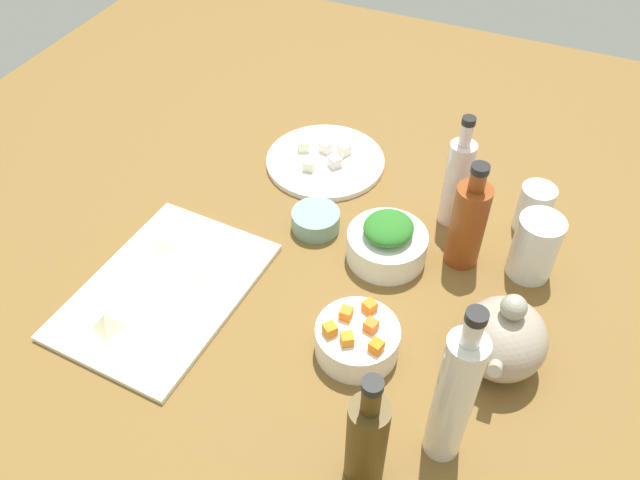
# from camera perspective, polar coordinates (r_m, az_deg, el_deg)

# --- Properties ---
(tabletop) EXTENTS (1.90, 1.90, 0.03)m
(tabletop) POSITION_cam_1_polar(r_m,az_deg,el_deg) (1.13, -0.00, -2.33)
(tabletop) COLOR brown
(tabletop) RESTS_ON ground
(cutting_board) EXTENTS (0.36, 0.27, 0.01)m
(cutting_board) POSITION_cam_1_polar(r_m,az_deg,el_deg) (1.09, -13.73, -4.39)
(cutting_board) COLOR white
(cutting_board) RESTS_ON tabletop
(plate_tofu) EXTENTS (0.24, 0.24, 0.01)m
(plate_tofu) POSITION_cam_1_polar(r_m,az_deg,el_deg) (1.31, 0.48, 7.07)
(plate_tofu) COLOR white
(plate_tofu) RESTS_ON tabletop
(bowl_greens) EXTENTS (0.14, 0.14, 0.05)m
(bowl_greens) POSITION_cam_1_polar(r_m,az_deg,el_deg) (1.11, 6.00, -0.53)
(bowl_greens) COLOR white
(bowl_greens) RESTS_ON tabletop
(bowl_carrots) EXTENTS (0.13, 0.13, 0.05)m
(bowl_carrots) POSITION_cam_1_polar(r_m,az_deg,el_deg) (0.98, 3.35, -8.92)
(bowl_carrots) COLOR white
(bowl_carrots) RESTS_ON tabletop
(bowl_small_side) EXTENTS (0.09, 0.09, 0.04)m
(bowl_small_side) POSITION_cam_1_polar(r_m,az_deg,el_deg) (1.16, -0.39, 1.78)
(bowl_small_side) COLOR gray
(bowl_small_side) RESTS_ON tabletop
(teapot) EXTENTS (0.15, 0.13, 0.15)m
(teapot) POSITION_cam_1_polar(r_m,az_deg,el_deg) (0.97, 16.11, -8.45)
(teapot) COLOR #A09282
(teapot) RESTS_ON tabletop
(bottle_0) EXTENTS (0.05, 0.05, 0.29)m
(bottle_0) POSITION_cam_1_polar(r_m,az_deg,el_deg) (0.82, 11.94, -13.58)
(bottle_0) COLOR silver
(bottle_0) RESTS_ON tabletop
(bottle_1) EXTENTS (0.05, 0.05, 0.22)m
(bottle_1) POSITION_cam_1_polar(r_m,az_deg,el_deg) (0.82, 4.21, -17.41)
(bottle_1) COLOR #4A3512
(bottle_1) RESTS_ON tabletop
(bottle_2) EXTENTS (0.05, 0.05, 0.23)m
(bottle_2) POSITION_cam_1_polar(r_m,az_deg,el_deg) (1.15, 12.19, 5.22)
(bottle_2) COLOR silver
(bottle_2) RESTS_ON tabletop
(bottle_3) EXTENTS (0.06, 0.06, 0.21)m
(bottle_3) POSITION_cam_1_polar(r_m,az_deg,el_deg) (1.09, 13.14, 1.49)
(bottle_3) COLOR brown
(bottle_3) RESTS_ON tabletop
(drinking_glass_0) EXTENTS (0.06, 0.06, 0.09)m
(drinking_glass_0) POSITION_cam_1_polar(r_m,az_deg,el_deg) (1.21, 18.64, 2.71)
(drinking_glass_0) COLOR white
(drinking_glass_0) RESTS_ON tabletop
(drinking_glass_1) EXTENTS (0.08, 0.08, 0.12)m
(drinking_glass_1) POSITION_cam_1_polar(r_m,az_deg,el_deg) (1.11, 18.71, -0.60)
(drinking_glass_1) COLOR white
(drinking_glass_1) RESTS_ON tabletop
(carrot_cube_0) EXTENTS (0.02, 0.02, 0.02)m
(carrot_cube_0) POSITION_cam_1_polar(r_m,az_deg,el_deg) (0.96, 2.34, -6.58)
(carrot_cube_0) COLOR orange
(carrot_cube_0) RESTS_ON bowl_carrots
(carrot_cube_1) EXTENTS (0.02, 0.02, 0.02)m
(carrot_cube_1) POSITION_cam_1_polar(r_m,az_deg,el_deg) (0.95, 4.59, -7.65)
(carrot_cube_1) COLOR orange
(carrot_cube_1) RESTS_ON bowl_carrots
(carrot_cube_2) EXTENTS (0.03, 0.03, 0.02)m
(carrot_cube_2) POSITION_cam_1_polar(r_m,az_deg,el_deg) (0.94, 0.90, -8.03)
(carrot_cube_2) COLOR orange
(carrot_cube_2) RESTS_ON bowl_carrots
(carrot_cube_3) EXTENTS (0.02, 0.02, 0.02)m
(carrot_cube_3) POSITION_cam_1_polar(r_m,az_deg,el_deg) (0.93, 2.46, -8.86)
(carrot_cube_3) COLOR orange
(carrot_cube_3) RESTS_ON bowl_carrots
(carrot_cube_4) EXTENTS (0.02, 0.02, 0.02)m
(carrot_cube_4) POSITION_cam_1_polar(r_m,az_deg,el_deg) (0.97, 4.47, -5.96)
(carrot_cube_4) COLOR orange
(carrot_cube_4) RESTS_ON bowl_carrots
(carrot_cube_5) EXTENTS (0.02, 0.02, 0.02)m
(carrot_cube_5) POSITION_cam_1_polar(r_m,az_deg,el_deg) (0.93, 5.07, -9.48)
(carrot_cube_5) COLOR orange
(carrot_cube_5) RESTS_ON bowl_carrots
(chopped_greens_mound) EXTENTS (0.10, 0.10, 0.03)m
(chopped_greens_mound) POSITION_cam_1_polar(r_m,az_deg,el_deg) (1.08, 6.17, 1.09)
(chopped_greens_mound) COLOR #286E23
(chopped_greens_mound) RESTS_ON bowl_greens
(tofu_cube_0) EXTENTS (0.03, 0.03, 0.02)m
(tofu_cube_0) POSITION_cam_1_polar(r_m,az_deg,el_deg) (1.32, 0.54, 8.37)
(tofu_cube_0) COLOR white
(tofu_cube_0) RESTS_ON plate_tofu
(tofu_cube_1) EXTENTS (0.02, 0.02, 0.02)m
(tofu_cube_1) POSITION_cam_1_polar(r_m,az_deg,el_deg) (1.28, -0.99, 6.76)
(tofu_cube_1) COLOR white
(tofu_cube_1) RESTS_ON plate_tofu
(tofu_cube_2) EXTENTS (0.03, 0.03, 0.02)m
(tofu_cube_2) POSITION_cam_1_polar(r_m,az_deg,el_deg) (1.28, 1.33, 7.03)
(tofu_cube_2) COLOR silver
(tofu_cube_2) RESTS_ON plate_tofu
(tofu_cube_3) EXTENTS (0.03, 0.03, 0.02)m
(tofu_cube_3) POSITION_cam_1_polar(r_m,az_deg,el_deg) (1.33, -1.46, 8.47)
(tofu_cube_3) COLOR #EBEECB
(tofu_cube_3) RESTS_ON plate_tofu
(tofu_cube_4) EXTENTS (0.03, 0.03, 0.02)m
(tofu_cube_4) POSITION_cam_1_polar(r_m,az_deg,el_deg) (1.32, 2.17, 8.10)
(tofu_cube_4) COLOR white
(tofu_cube_4) RESTS_ON plate_tofu
(dumpling_0) EXTENTS (0.05, 0.05, 0.02)m
(dumpling_0) POSITION_cam_1_polar(r_m,az_deg,el_deg) (1.15, -13.47, -0.23)
(dumpling_0) COLOR beige
(dumpling_0) RESTS_ON cutting_board
(dumpling_1) EXTENTS (0.06, 0.05, 0.03)m
(dumpling_1) POSITION_cam_1_polar(r_m,az_deg,el_deg) (1.05, -18.61, -6.86)
(dumpling_1) COLOR beige
(dumpling_1) RESTS_ON cutting_board
(dumpling_2) EXTENTS (0.06, 0.06, 0.02)m
(dumpling_2) POSITION_cam_1_polar(r_m,az_deg,el_deg) (1.10, -11.12, -2.20)
(dumpling_2) COLOR beige
(dumpling_2) RESTS_ON cutting_board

